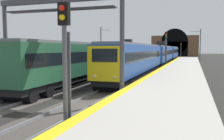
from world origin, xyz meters
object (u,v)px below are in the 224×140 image
overhead_signal_gantry (59,22)px  catenary_mast_near (101,46)px  train_adjacent_platform (108,57)px  train_main_approaching (161,54)px  railway_signal_mid (166,47)px  catenary_mast_far (200,46)px  railway_signal_near (65,62)px  railway_signal_far (181,49)px

overhead_signal_gantry → catenary_mast_near: size_ratio=1.15×
catenary_mast_near → train_adjacent_platform: bearing=-156.6°
train_adjacent_platform → catenary_mast_near: 18.42m
train_main_approaching → train_adjacent_platform: 19.71m
railway_signal_mid → catenary_mast_far: catenary_mast_far is taller
railway_signal_near → catenary_mast_near: bearing=-160.9°
railway_signal_near → railway_signal_far: (77.49, 0.00, 0.32)m
catenary_mast_far → railway_signal_near: bearing=174.1°
train_main_approaching → train_adjacent_platform: bearing=-13.0°
railway_signal_near → catenary_mast_far: bearing=174.1°
catenary_mast_near → overhead_signal_gantry: bearing=-163.8°
train_adjacent_platform → overhead_signal_gantry: overhead_signal_gantry is taller
catenary_mast_far → overhead_signal_gantry: bearing=168.4°
railway_signal_near → overhead_signal_gantry: bearing=-148.4°
railway_signal_mid → train_adjacent_platform: bearing=-32.8°
railway_signal_far → catenary_mast_near: size_ratio=0.69×
catenary_mast_near → railway_signal_far: bearing=-19.2°
train_adjacent_platform → catenary_mast_near: catenary_mast_near is taller
train_main_approaching → train_adjacent_platform: train_adjacent_platform is taller
train_main_approaching → railway_signal_far: railway_signal_far is taller
train_adjacent_platform → railway_signal_near: size_ratio=7.61×
train_main_approaching → catenary_mast_far: catenary_mast_far is taller
railway_signal_far → overhead_signal_gantry: (-70.95, 4.03, 1.80)m
railway_signal_far → catenary_mast_far: size_ratio=0.68×
overhead_signal_gantry → catenary_mast_near: 33.76m
railway_signal_mid → railway_signal_near: bearing=0.0°
railway_signal_mid → overhead_signal_gantry: size_ratio=0.68×
train_main_approaching → overhead_signal_gantry: 34.97m
catenary_mast_near → railway_signal_mid: bearing=-118.3°
railway_signal_near → railway_signal_far: 77.49m
train_main_approaching → railway_signal_far: size_ratio=12.38×
railway_signal_mid → catenary_mast_near: (7.26, 13.46, 0.36)m
overhead_signal_gantry → railway_signal_far: bearing=-3.3°
railway_signal_near → train_main_approaching: bearing=-177.4°
railway_signal_near → overhead_signal_gantry: 7.97m
catenary_mast_far → train_adjacent_platform: bearing=159.1°
railway_signal_near → overhead_signal_gantry: overhead_signal_gantry is taller
railway_signal_near → railway_signal_mid: 31.69m
catenary_mast_far → railway_signal_far: bearing=12.1°
train_main_approaching → railway_signal_far: (36.15, -1.88, 0.97)m
catenary_mast_near → catenary_mast_far: 23.17m
train_main_approaching → catenary_mast_far: 13.37m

